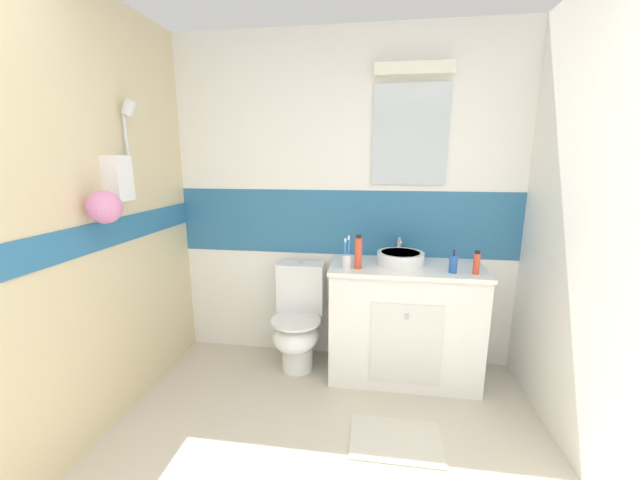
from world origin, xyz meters
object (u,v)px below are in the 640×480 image
at_px(soap_dispenser, 453,264).
at_px(shampoo_bottle_tall, 358,252).
at_px(toilet, 298,321).
at_px(sink_basin, 400,258).
at_px(deodorant_spray_can, 477,263).
at_px(toothbrush_cup, 347,260).

relative_size(soap_dispenser, shampoo_bottle_tall, 0.68).
height_order(toilet, soap_dispenser, soap_dispenser).
bearing_deg(sink_basin, soap_dispenser, -25.17).
bearing_deg(deodorant_spray_can, toothbrush_cup, 179.00).
distance_m(toilet, deodorant_spray_can, 1.34).
xyz_separation_m(toothbrush_cup, shampoo_bottle_tall, (0.08, 0.00, 0.05)).
relative_size(soap_dispenser, deodorant_spray_can, 1.00).
distance_m(sink_basin, soap_dispenser, 0.36).
relative_size(sink_basin, toothbrush_cup, 1.65).
height_order(toothbrush_cup, soap_dispenser, toothbrush_cup).
xyz_separation_m(sink_basin, toilet, (-0.74, -0.01, -0.53)).
bearing_deg(shampoo_bottle_tall, toothbrush_cup, -178.95).
distance_m(shampoo_bottle_tall, deodorant_spray_can, 0.76).
relative_size(toilet, deodorant_spray_can, 5.15).
bearing_deg(shampoo_bottle_tall, sink_basin, 26.53).
distance_m(toilet, soap_dispenser, 1.21).
xyz_separation_m(sink_basin, shampoo_bottle_tall, (-0.29, -0.15, 0.06)).
bearing_deg(soap_dispenser, toothbrush_cup, 179.39).
bearing_deg(deodorant_spray_can, shampoo_bottle_tall, 178.79).
xyz_separation_m(soap_dispenser, shampoo_bottle_tall, (-0.62, 0.01, 0.05)).
height_order(sink_basin, soap_dispenser, sink_basin).
bearing_deg(soap_dispenser, toilet, 172.56).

